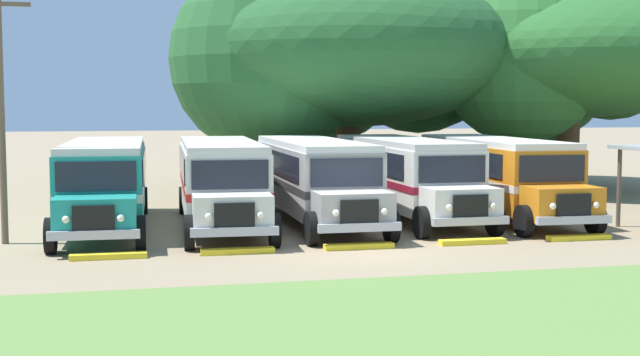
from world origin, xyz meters
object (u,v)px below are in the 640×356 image
parked_bus_slot_1 (221,178)px  parked_bus_slot_3 (405,173)px  parked_bus_slot_4 (496,173)px  broad_shade_tree (344,54)px  parked_bus_slot_2 (315,176)px  utility_pole (1,106)px  secondary_tree (558,59)px  parked_bus_slot_0 (105,180)px

parked_bus_slot_1 → parked_bus_slot_3: size_ratio=1.00×
parked_bus_slot_4 → broad_shade_tree: size_ratio=0.65×
parked_bus_slot_2 → utility_pole: 10.45m
utility_pole → secondary_tree: bearing=26.0°
parked_bus_slot_1 → broad_shade_tree: 14.00m
parked_bus_slot_0 → parked_bus_slot_1: 3.80m
parked_bus_slot_0 → parked_bus_slot_3: 10.49m
parked_bus_slot_0 → broad_shade_tree: 16.09m
parked_bus_slot_3 → parked_bus_slot_0: bearing=-89.6°
parked_bus_slot_2 → parked_bus_slot_3: bearing=98.5°
parked_bus_slot_0 → utility_pole: 4.63m
parked_bus_slot_3 → secondary_tree: bearing=128.4°
broad_shade_tree → utility_pole: 19.43m
parked_bus_slot_0 → parked_bus_slot_3: same height
parked_bus_slot_0 → parked_bus_slot_3: bearing=93.4°
parked_bus_slot_0 → broad_shade_tree: bearing=136.4°
parked_bus_slot_2 → secondary_tree: 17.54m
parked_bus_slot_0 → secondary_tree: bearing=115.1°
parked_bus_slot_1 → secondary_tree: (17.41, 9.24, 4.68)m
secondary_tree → parked_bus_slot_3: bearing=-140.8°
parked_bus_slot_2 → secondary_tree: size_ratio=0.73×
parked_bus_slot_4 → secondary_tree: 12.72m
parked_bus_slot_3 → parked_bus_slot_4: size_ratio=1.00×
parked_bus_slot_1 → secondary_tree: secondary_tree is taller
parked_bus_slot_1 → utility_pole: (-6.60, -2.48, 2.43)m
parked_bus_slot_0 → secondary_tree: 23.49m
parked_bus_slot_4 → parked_bus_slot_1: bearing=-88.5°
parked_bus_slot_4 → utility_pole: bearing=-80.1°
parked_bus_slot_0 → broad_shade_tree: broad_shade_tree is taller
parked_bus_slot_0 → parked_bus_slot_4: same height
parked_bus_slot_0 → parked_bus_slot_2: size_ratio=1.00×
utility_pole → broad_shade_tree: bearing=44.3°
parked_bus_slot_0 → parked_bus_slot_1: size_ratio=1.00×
parked_bus_slot_4 → utility_pole: size_ratio=1.44×
parked_bus_slot_3 → utility_pole: 13.84m
parked_bus_slot_1 → parked_bus_slot_4: same height
parked_bus_slot_2 → parked_bus_slot_4: (6.75, 0.02, 0.00)m
parked_bus_slot_3 → secondary_tree: secondary_tree is taller
parked_bus_slot_1 → broad_shade_tree: (7.20, 10.98, 4.85)m
parked_bus_slot_0 → secondary_tree: size_ratio=0.73×
parked_bus_slot_4 → secondary_tree: (7.40, 9.22, 4.68)m
secondary_tree → parked_bus_slot_4: bearing=-128.7°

